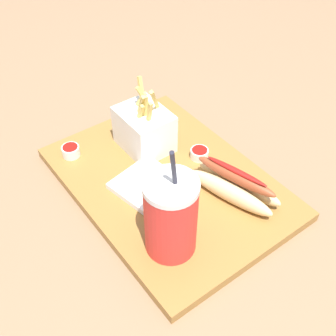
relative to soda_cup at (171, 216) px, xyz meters
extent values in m
cube|color=#8C6B4C|center=(-0.13, 0.09, -0.10)|extent=(2.40, 2.40, 0.02)
cube|color=olive|center=(-0.13, 0.09, -0.08)|extent=(0.47, 0.33, 0.02)
cylinder|color=red|center=(0.00, 0.00, -0.01)|extent=(0.08, 0.08, 0.14)
cylinder|color=white|center=(0.00, 0.00, 0.07)|extent=(0.09, 0.09, 0.01)
cylinder|color=#262633|center=(0.01, 0.00, 0.11)|extent=(0.02, 0.02, 0.08)
cube|color=white|center=(-0.24, 0.11, -0.03)|extent=(0.11, 0.09, 0.09)
cube|color=#E5C660|center=(-0.23, 0.11, 0.02)|extent=(0.02, 0.01, 0.08)
cube|color=#E5C660|center=(-0.21, 0.10, 0.03)|extent=(0.02, 0.01, 0.07)
cube|color=#E5C660|center=(-0.23, 0.10, 0.03)|extent=(0.04, 0.01, 0.07)
cube|color=#E5C660|center=(-0.23, 0.11, 0.03)|extent=(0.02, 0.02, 0.06)
cube|color=#E5C660|center=(-0.23, 0.09, 0.02)|extent=(0.03, 0.01, 0.06)
cube|color=#E5C660|center=(-0.25, 0.12, 0.03)|extent=(0.02, 0.03, 0.07)
cube|color=#E5C660|center=(-0.26, 0.12, 0.04)|extent=(0.03, 0.02, 0.07)
cube|color=#E5C660|center=(-0.26, 0.12, 0.02)|extent=(0.03, 0.02, 0.05)
cube|color=#E5C660|center=(-0.23, 0.13, 0.04)|extent=(0.03, 0.04, 0.08)
ellipsoid|color=#E5C689|center=(-0.02, 0.15, -0.06)|extent=(0.18, 0.07, 0.04)
ellipsoid|color=#E5C689|center=(-0.03, 0.18, -0.06)|extent=(0.18, 0.07, 0.04)
ellipsoid|color=#994728|center=(-0.02, 0.16, -0.03)|extent=(0.16, 0.07, 0.02)
ellipsoid|color=red|center=(-0.02, 0.16, -0.01)|extent=(0.12, 0.04, 0.01)
cylinder|color=white|center=(-0.14, 0.18, -0.06)|extent=(0.04, 0.04, 0.02)
cylinder|color=#B2140F|center=(-0.14, 0.18, -0.06)|extent=(0.03, 0.03, 0.01)
cylinder|color=white|center=(-0.04, 0.06, -0.07)|extent=(0.03, 0.03, 0.02)
cylinder|color=#B2140F|center=(-0.04, 0.06, -0.06)|extent=(0.03, 0.03, 0.01)
cylinder|color=white|center=(-0.30, -0.03, -0.06)|extent=(0.04, 0.04, 0.02)
cylinder|color=#B2140F|center=(-0.30, -0.03, -0.05)|extent=(0.03, 0.03, 0.01)
cube|color=white|center=(-0.12, 0.05, -0.07)|extent=(0.14, 0.13, 0.01)
camera|label=1|loc=(0.35, -0.26, 0.52)|focal=46.11mm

